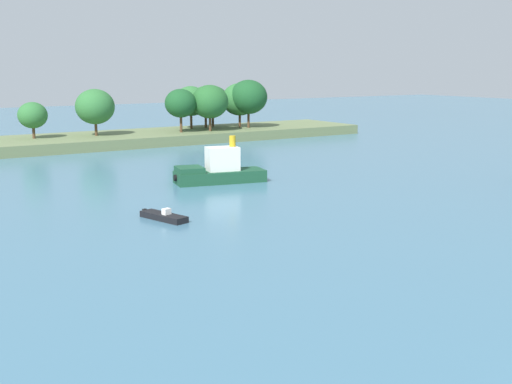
{
  "coord_description": "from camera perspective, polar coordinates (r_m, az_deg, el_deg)",
  "views": [
    {
      "loc": [
        -24.57,
        -11.97,
        12.55
      ],
      "look_at": [
        6.9,
        37.48,
        1.2
      ],
      "focal_mm": 45.56,
      "sensor_mm": 36.0,
      "label": 1
    }
  ],
  "objects": [
    {
      "name": "treeline_island",
      "position": [
        111.45,
        -8.9,
        6.07
      ],
      "size": [
        88.58,
        15.94,
        10.23
      ],
      "color": "#66754C",
      "rests_on": "ground"
    },
    {
      "name": "tugboat",
      "position": [
        71.44,
        -3.31,
        1.89
      ],
      "size": [
        10.33,
        5.41,
        5.1
      ],
      "color": "#19472D",
      "rests_on": "ground"
    },
    {
      "name": "small_motorboat",
      "position": [
        54.6,
        -8.11,
        -2.14
      ],
      "size": [
        2.56,
        5.04,
        1.01
      ],
      "color": "black",
      "rests_on": "ground"
    }
  ]
}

